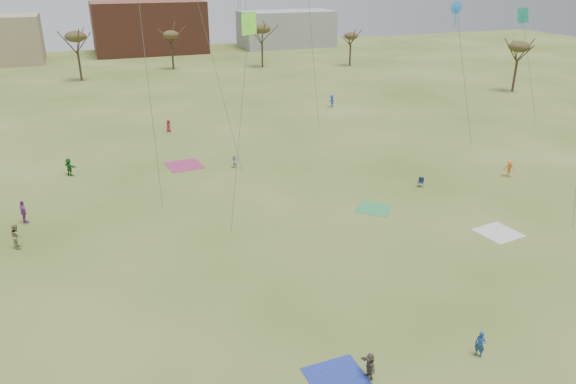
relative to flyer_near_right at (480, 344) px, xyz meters
name	(u,v)px	position (x,y,z in m)	size (l,w,h in m)	color
ground	(371,373)	(-6.12, 0.87, -0.76)	(260.00, 260.00, 0.00)	#44571B
flyer_near_right	(480,344)	(0.00, 0.00, 0.00)	(0.56, 0.37, 1.53)	navy
spectator_fore_b	(17,236)	(-24.17, 22.32, 0.19)	(0.93, 0.72, 1.91)	#8C8159
spectator_fore_c	(370,366)	(-6.35, 0.64, -0.03)	(1.37, 0.43, 1.47)	brown
flyer_mid_b	(509,168)	(20.68, 21.02, 0.10)	(1.11, 0.64, 1.72)	orange
spectator_mid_d	(24,212)	(-23.97, 26.70, 0.23)	(1.16, 0.48, 1.98)	purple
spectator_mid_e	(234,161)	(-4.33, 33.25, -0.05)	(0.69, 0.54, 1.42)	#B8B8B8
flyer_far_a	(69,167)	(-20.44, 37.05, 0.15)	(1.69, 0.54, 1.83)	#246D2B
flyer_far_b	(169,126)	(-8.54, 49.28, 0.01)	(0.75, 0.49, 1.54)	#A91D31
flyer_far_c	(332,101)	(16.51, 53.80, 0.16)	(1.19, 0.69, 1.85)	#224AA0
blanket_blue	(338,380)	(-7.90, 1.06, -0.76)	(2.96, 2.96, 0.03)	#2538A0
blanket_cream	(498,233)	(11.15, 11.34, -0.76)	(2.95, 2.95, 0.03)	silver
blanket_plum	(184,165)	(-9.14, 35.90, -0.76)	(3.53, 3.53, 0.03)	#A23162
blanket_olive	(374,209)	(4.22, 18.94, -0.76)	(2.79, 2.79, 0.03)	#369754
camp_chair_right	(421,184)	(10.92, 21.88, -0.50)	(0.74, 0.74, 0.87)	#121B34
tree_line	(134,45)	(-8.97, 79.99, 6.32)	(117.44, 49.32, 8.91)	#3A2B1E
building_brick	(149,27)	(-1.12, 120.87, 5.24)	(26.00, 16.00, 12.00)	brown
building_grey	(286,29)	(33.88, 118.87, 3.74)	(24.00, 12.00, 9.00)	gray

